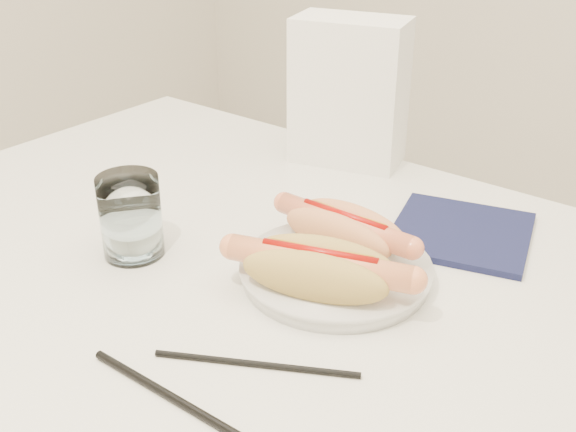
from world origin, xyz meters
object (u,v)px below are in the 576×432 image
Objects in this scene: napkin_box at (349,92)px; water_glass at (131,216)px; plate at (335,273)px; table at (282,341)px; hotdog_left at (344,230)px; hotdog_right at (319,270)px.

water_glass is at bearing -110.50° from napkin_box.
water_glass reaches higher than plate.
plate is 2.08× the size of water_glass.
hotdog_left is at bearing 84.43° from table.
hotdog_right is at bearing 11.99° from water_glass.
hotdog_right is at bearing -75.51° from plate.
napkin_box is at bearing 101.40° from hotdog_right.
hotdog_right is at bearing 16.13° from table.
plate is (0.03, 0.06, 0.07)m from table.
water_glass is (-0.23, -0.05, 0.01)m from hotdog_right.
napkin_box is (-0.15, 0.35, 0.17)m from table.
hotdog_right reaches higher than plate.
hotdog_right is at bearing -75.59° from napkin_box.
water_glass is at bearing -144.57° from hotdog_left.
plate is at bearing -73.36° from napkin_box.
water_glass is 0.39m from napkin_box.
hotdog_left is at bearing -72.09° from napkin_box.
napkin_box is at bearing 84.66° from water_glass.
hotdog_right is (0.03, -0.09, 0.00)m from hotdog_left.
hotdog_left is 0.31m from napkin_box.
water_glass is (-0.19, -0.04, 0.11)m from table.
plate is 0.06m from hotdog_right.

